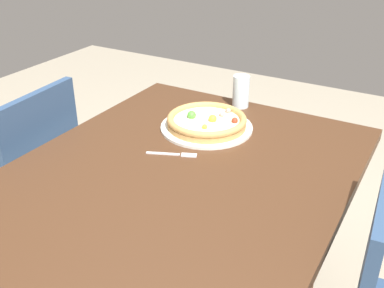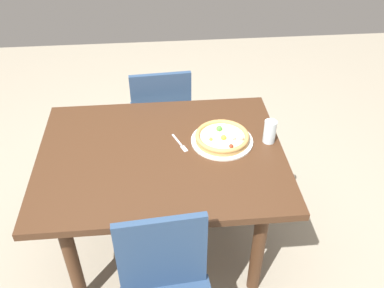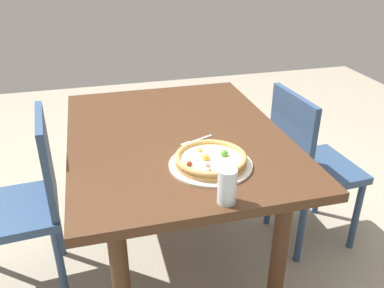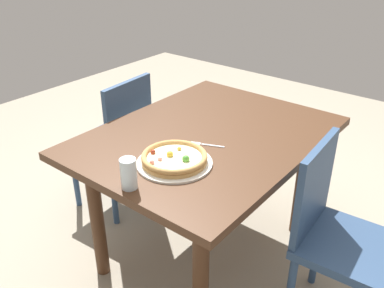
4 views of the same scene
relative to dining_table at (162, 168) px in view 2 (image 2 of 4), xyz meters
The scene contains 7 objects.
ground_plane 0.64m from the dining_table, ahead, with size 6.00×6.00×0.00m, color #9E937F.
dining_table is the anchor object (origin of this frame).
chair_near 0.72m from the dining_table, 90.87° to the right, with size 0.43×0.43×0.89m.
plate 0.35m from the dining_table, 168.56° to the right, with size 0.33×0.33×0.01m, color silver.
pizza 0.36m from the dining_table, 168.59° to the right, with size 0.29×0.29×0.05m.
fork 0.16m from the dining_table, 150.49° to the right, with size 0.08×0.16×0.00m.
drinking_glass 0.60m from the dining_table, behind, with size 0.07×0.07×0.13m, color silver.
Camera 2 is at (-0.01, 1.69, 2.12)m, focal length 39.42 mm.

